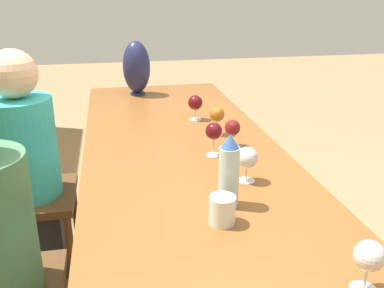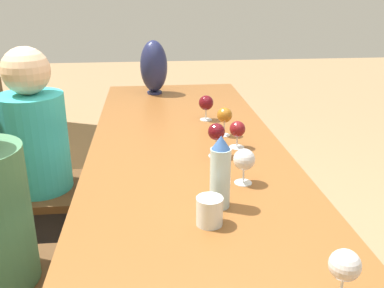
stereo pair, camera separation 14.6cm
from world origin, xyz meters
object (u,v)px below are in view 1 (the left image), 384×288
Objects in this scene: wine_glass_6 at (195,103)px; wine_glass_7 at (247,158)px; person_far at (28,159)px; vase at (137,67)px; wine_glass_0 at (369,257)px; chair_far at (12,183)px; wine_glass_5 at (217,115)px; water_bottle at (229,172)px; wine_glass_4 at (214,132)px; water_tumbler at (222,210)px; wine_glass_2 at (232,128)px.

wine_glass_6 and wine_glass_7 have the same top height.
vase is at bearing -38.41° from person_far.
wine_glass_0 is 1.74m from chair_far.
wine_glass_5 is at bearing -159.95° from vase.
chair_far is at bearing 97.90° from wine_glass_6.
person_far is at bearing 43.54° from water_bottle.
water_bottle is at bearing 144.69° from wine_glass_7.
water_bottle is 1.84× the size of wine_glass_7.
water_bottle is at bearing 168.92° from wine_glass_5.
wine_glass_4 is at bearing 9.51° from wine_glass_0.
wine_glass_5 is at bearing -2.18° from wine_glass_7.
wine_glass_4 reaches higher than wine_glass_7.
water_bottle is at bearing 172.73° from wine_glass_4.
wine_glass_0 is 1.19m from wine_glass_5.
vase is 2.60× the size of wine_glass_7.
vase reaches higher than water_tumbler.
water_bottle is 0.25× the size of chair_far.
water_tumbler is 0.66× the size of wine_glass_7.
vase reaches higher than wine_glass_5.
vase is (1.70, 0.14, 0.14)m from water_tumbler.
wine_glass_0 is (-0.48, -0.21, -0.03)m from water_bottle.
water_tumbler is at bearing 148.70° from wine_glass_7.
water_bottle reaches higher than wine_glass_4.
wine_glass_5 is at bearing -97.85° from person_far.
wine_glass_7 is at bearing 172.28° from wine_glass_2.
wine_glass_0 is 1.10× the size of wine_glass_2.
vase is 1.18m from wine_glass_4.
wine_glass_0 is at bearing -142.68° from person_far.
wine_glass_6 is 0.90m from person_far.
wine_glass_0 is 1.01m from wine_glass_2.
wine_glass_4 is at bearing -112.59° from chair_far.
wine_glass_6 is 0.14× the size of chair_far.
water_bottle is 0.14m from water_tumbler.
wine_glass_4 is (0.55, -0.11, 0.06)m from water_tumbler.
wine_glass_2 is 0.84× the size of wine_glass_4.
wine_glass_6 is 0.80m from wine_glass_7.
wine_glass_7 is (-0.80, -0.04, -0.00)m from wine_glass_6.
person_far reaches higher than water_bottle.
chair_far is (-0.13, 0.96, -0.33)m from wine_glass_6.
wine_glass_5 reaches higher than wine_glass_2.
wine_glass_7 is (0.65, 0.09, -0.00)m from wine_glass_0.
wine_glass_7 is (-0.54, 0.02, -0.01)m from wine_glass_5.
chair_far reaches higher than water_tumbler.
chair_far is at bearing 74.18° from wine_glass_2.
wine_glass_0 is 0.92× the size of wine_glass_4.
chair_far is (-0.76, 0.70, -0.42)m from vase.
wine_glass_5 is 0.54m from wine_glass_7.
water_tumbler is 0.09× the size of chair_far.
water_bottle reaches higher than wine_glass_5.
wine_glass_7 is at bearing -167.97° from vase.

